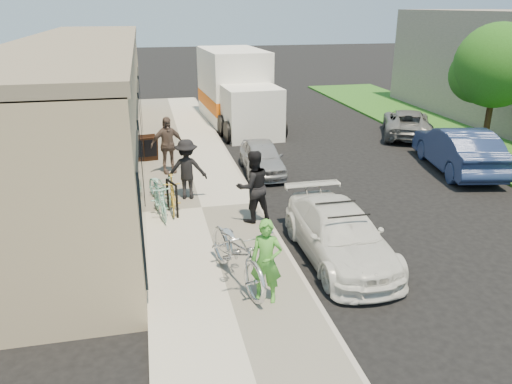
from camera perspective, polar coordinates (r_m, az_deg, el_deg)
ground at (r=11.24m, az=5.87°, el=-7.31°), size 120.00×120.00×0.00m
sidewalk at (r=13.49m, az=-6.22°, el=-2.04°), size 3.00×34.00×0.15m
curb at (r=13.72m, az=0.22°, el=-1.55°), size 0.12×34.00×0.13m
storefront at (r=17.78m, az=-18.97°, el=9.42°), size 3.60×20.00×4.22m
bike_rack at (r=12.94m, az=-9.58°, el=-0.28°), size 0.26×0.60×0.90m
sandwich_board at (r=17.69m, az=-12.07°, el=4.93°), size 0.61×0.62×0.87m
sedan_white at (r=10.99m, az=9.52°, el=-4.78°), size 1.65×4.02×1.21m
sedan_silver at (r=16.47m, az=0.67°, el=4.01°), size 1.47×3.21×1.07m
moving_truck at (r=23.35m, az=-2.26°, el=11.34°), size 2.92×6.92×3.34m
far_car_blue at (r=17.97m, az=22.07°, el=4.58°), size 2.37×4.70×1.48m
far_car_gray at (r=22.20m, az=16.87°, el=7.57°), size 3.40×4.45×1.12m
median_tree at (r=20.37m, az=25.66°, el=12.56°), size 3.01×3.01×4.61m
tandem_bike at (r=9.66m, az=-2.16°, el=-6.85°), size 1.40×2.57×1.28m
woman_rider at (r=9.00m, az=1.19°, el=-7.93°), size 0.68×0.58×1.58m
man_standing at (r=12.24m, az=-0.35°, el=0.64°), size 1.03×0.89×1.82m
cruiser_bike_a at (r=12.90m, az=-10.96°, el=-0.87°), size 0.66×1.55×0.90m
cruiser_bike_b at (r=13.91m, az=-10.97°, el=0.52°), size 1.00×1.62×0.80m
cruiser_bike_c at (r=13.22m, az=-9.54°, el=-0.22°), size 0.46×1.52×0.91m
bystander_a at (r=13.89m, az=-7.91°, el=2.60°), size 1.17×0.77×1.69m
bystander_b at (r=16.16m, az=-10.11°, el=5.31°), size 1.15×0.69×1.83m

